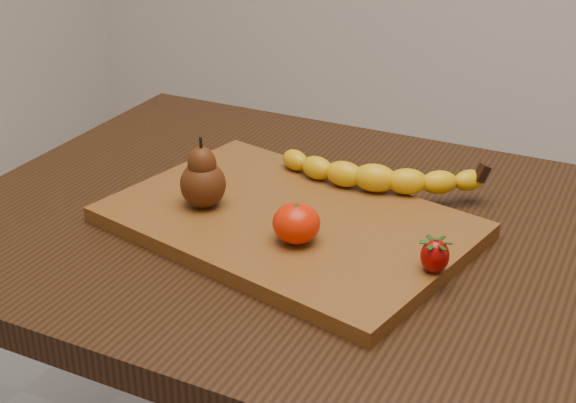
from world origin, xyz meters
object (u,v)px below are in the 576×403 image
at_px(table, 326,289).
at_px(mandarin, 296,223).
at_px(pear, 202,172).
at_px(cutting_board, 288,222).

height_order(table, mandarin, mandarin).
bearing_deg(pear, table, 18.64).
xyz_separation_m(cutting_board, mandarin, (0.04, -0.06, 0.03)).
bearing_deg(mandarin, cutting_board, 124.61).
xyz_separation_m(table, cutting_board, (-0.04, -0.03, 0.11)).
xyz_separation_m(table, mandarin, (-0.00, -0.09, 0.14)).
distance_m(table, pear, 0.23).
bearing_deg(cutting_board, table, 47.64).
relative_size(cutting_board, mandarin, 7.74).
height_order(table, pear, pear).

